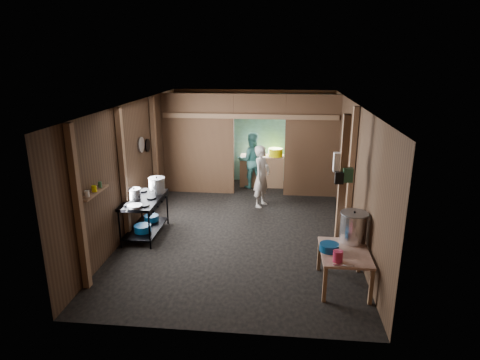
# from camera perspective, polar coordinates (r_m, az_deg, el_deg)

# --- Properties ---
(floor) EXTENTS (4.50, 7.00, 0.00)m
(floor) POSITION_cam_1_polar(r_m,az_deg,el_deg) (8.79, 0.13, -6.49)
(floor) COLOR black
(floor) RESTS_ON ground
(ceiling) EXTENTS (4.50, 7.00, 0.00)m
(ceiling) POSITION_cam_1_polar(r_m,az_deg,el_deg) (8.11, 0.14, 10.60)
(ceiling) COLOR #504C46
(ceiling) RESTS_ON ground
(wall_back) EXTENTS (4.50, 0.00, 2.60)m
(wall_back) POSITION_cam_1_polar(r_m,az_deg,el_deg) (11.76, 1.82, 6.18)
(wall_back) COLOR #452F1F
(wall_back) RESTS_ON ground
(wall_front) EXTENTS (4.50, 0.00, 2.60)m
(wall_front) POSITION_cam_1_polar(r_m,az_deg,el_deg) (5.09, -3.77, -8.67)
(wall_front) COLOR #452F1F
(wall_front) RESTS_ON ground
(wall_left) EXTENTS (0.00, 7.00, 2.60)m
(wall_left) POSITION_cam_1_polar(r_m,az_deg,el_deg) (8.86, -14.51, 2.04)
(wall_left) COLOR #452F1F
(wall_left) RESTS_ON ground
(wall_right) EXTENTS (0.00, 7.00, 2.60)m
(wall_right) POSITION_cam_1_polar(r_m,az_deg,el_deg) (8.45, 15.51, 1.24)
(wall_right) COLOR #452F1F
(wall_right) RESTS_ON ground
(partition_left) EXTENTS (1.85, 0.10, 2.60)m
(partition_left) POSITION_cam_1_polar(r_m,az_deg,el_deg) (10.67, -5.82, 4.99)
(partition_left) COLOR brown
(partition_left) RESTS_ON floor
(partition_right) EXTENTS (1.35, 0.10, 2.60)m
(partition_right) POSITION_cam_1_polar(r_m,az_deg,el_deg) (10.49, 9.96, 4.61)
(partition_right) COLOR brown
(partition_right) RESTS_ON floor
(partition_header) EXTENTS (1.30, 0.10, 0.60)m
(partition_header) POSITION_cam_1_polar(r_m,az_deg,el_deg) (10.31, 2.76, 10.27)
(partition_header) COLOR brown
(partition_header) RESTS_ON wall_back
(turquoise_panel) EXTENTS (4.40, 0.06, 2.50)m
(turquoise_panel) POSITION_cam_1_polar(r_m,az_deg,el_deg) (11.71, 1.79, 5.89)
(turquoise_panel) COLOR #78C6C6
(turquoise_panel) RESTS_ON wall_back
(back_counter) EXTENTS (1.20, 0.50, 0.85)m
(back_counter) POSITION_cam_1_polar(r_m,az_deg,el_deg) (11.41, 3.09, 1.31)
(back_counter) COLOR brown
(back_counter) RESTS_ON floor
(wall_clock) EXTENTS (0.20, 0.03, 0.20)m
(wall_clock) POSITION_cam_1_polar(r_m,az_deg,el_deg) (11.55, 3.06, 8.98)
(wall_clock) COLOR white
(wall_clock) RESTS_ON wall_back
(post_left_a) EXTENTS (0.10, 0.12, 2.60)m
(post_left_a) POSITION_cam_1_polar(r_m,az_deg,el_deg) (6.56, -21.59, -3.86)
(post_left_a) COLOR brown
(post_left_a) RESTS_ON floor
(post_left_b) EXTENTS (0.10, 0.12, 2.60)m
(post_left_b) POSITION_cam_1_polar(r_m,az_deg,el_deg) (8.11, -15.95, 0.57)
(post_left_b) COLOR brown
(post_left_b) RESTS_ON floor
(post_left_c) EXTENTS (0.10, 0.12, 2.60)m
(post_left_c) POSITION_cam_1_polar(r_m,az_deg,el_deg) (9.94, -11.81, 3.82)
(post_left_c) COLOR brown
(post_left_c) RESTS_ON floor
(post_right) EXTENTS (0.10, 0.12, 2.60)m
(post_right) POSITION_cam_1_polar(r_m,az_deg,el_deg) (8.25, 15.25, 0.89)
(post_right) COLOR brown
(post_right) RESTS_ON floor
(post_free) EXTENTS (0.12, 0.12, 2.60)m
(post_free) POSITION_cam_1_polar(r_m,az_deg,el_deg) (7.15, 14.00, -1.46)
(post_free) COLOR brown
(post_free) RESTS_ON floor
(cross_beam) EXTENTS (4.40, 0.12, 0.12)m
(cross_beam) POSITION_cam_1_polar(r_m,az_deg,el_deg) (10.31, 1.33, 8.88)
(cross_beam) COLOR brown
(cross_beam) RESTS_ON wall_left
(pan_lid_big) EXTENTS (0.03, 0.34, 0.34)m
(pan_lid_big) POSITION_cam_1_polar(r_m,az_deg,el_deg) (9.13, -13.59, 4.81)
(pan_lid_big) COLOR gray
(pan_lid_big) RESTS_ON wall_left
(pan_lid_small) EXTENTS (0.03, 0.30, 0.30)m
(pan_lid_small) POSITION_cam_1_polar(r_m,az_deg,el_deg) (9.52, -12.78, 4.73)
(pan_lid_small) COLOR black
(pan_lid_small) RESTS_ON wall_left
(wall_shelf) EXTENTS (0.14, 0.80, 0.03)m
(wall_shelf) POSITION_cam_1_polar(r_m,az_deg,el_deg) (6.94, -19.63, -1.67)
(wall_shelf) COLOR brown
(wall_shelf) RESTS_ON wall_left
(jar_white) EXTENTS (0.07, 0.07, 0.10)m
(jar_white) POSITION_cam_1_polar(r_m,az_deg,el_deg) (6.71, -20.57, -1.82)
(jar_white) COLOR white
(jar_white) RESTS_ON wall_shelf
(jar_yellow) EXTENTS (0.08, 0.08, 0.10)m
(jar_yellow) POSITION_cam_1_polar(r_m,az_deg,el_deg) (6.92, -19.68, -1.16)
(jar_yellow) COLOR #E8E105
(jar_yellow) RESTS_ON wall_shelf
(jar_green) EXTENTS (0.06, 0.06, 0.10)m
(jar_green) POSITION_cam_1_polar(r_m,az_deg,el_deg) (7.11, -18.94, -0.61)
(jar_green) COLOR #28573A
(jar_green) RESTS_ON wall_shelf
(bag_white) EXTENTS (0.22, 0.15, 0.32)m
(bag_white) POSITION_cam_1_polar(r_m,az_deg,el_deg) (7.09, 13.79, 2.44)
(bag_white) COLOR white
(bag_white) RESTS_ON post_free
(bag_green) EXTENTS (0.16, 0.12, 0.24)m
(bag_green) POSITION_cam_1_polar(r_m,az_deg,el_deg) (7.02, 14.80, 0.69)
(bag_green) COLOR #28573A
(bag_green) RESTS_ON post_free
(bag_black) EXTENTS (0.14, 0.10, 0.20)m
(bag_black) POSITION_cam_1_polar(r_m,az_deg,el_deg) (7.00, 13.67, 0.29)
(bag_black) COLOR black
(bag_black) RESTS_ON post_free
(gas_range) EXTENTS (0.69, 1.34, 0.79)m
(gas_range) POSITION_cam_1_polar(r_m,az_deg,el_deg) (8.46, -13.11, -5.02)
(gas_range) COLOR black
(gas_range) RESTS_ON floor
(prep_table) EXTENTS (0.74, 1.02, 0.60)m
(prep_table) POSITION_cam_1_polar(r_m,az_deg,el_deg) (6.75, 14.23, -11.90)
(prep_table) COLOR tan
(prep_table) RESTS_ON floor
(stove_pot_large) EXTENTS (0.40, 0.40, 0.34)m
(stove_pot_large) POSITION_cam_1_polar(r_m,az_deg,el_deg) (8.55, -11.51, -0.79)
(stove_pot_large) COLOR silver
(stove_pot_large) RESTS_ON gas_range
(stove_pot_med) EXTENTS (0.31, 0.31, 0.23)m
(stove_pot_med) POSITION_cam_1_polar(r_m,az_deg,el_deg) (8.31, -14.54, -1.93)
(stove_pot_med) COLOR silver
(stove_pot_med) RESTS_ON gas_range
(frying_pan) EXTENTS (0.39, 0.55, 0.07)m
(frying_pan) POSITION_cam_1_polar(r_m,az_deg,el_deg) (7.87, -14.46, -3.55)
(frying_pan) COLOR gray
(frying_pan) RESTS_ON gas_range
(blue_tub_front) EXTENTS (0.33, 0.33, 0.14)m
(blue_tub_front) POSITION_cam_1_polar(r_m,az_deg,el_deg) (8.37, -13.43, -6.58)
(blue_tub_front) COLOR navy
(blue_tub_front) RESTS_ON gas_range
(blue_tub_back) EXTENTS (0.30, 0.30, 0.12)m
(blue_tub_back) POSITION_cam_1_polar(r_m,az_deg,el_deg) (8.86, -12.27, -5.22)
(blue_tub_back) COLOR navy
(blue_tub_back) RESTS_ON gas_range
(stock_pot) EXTENTS (0.58, 0.58, 0.52)m
(stock_pot) POSITION_cam_1_polar(r_m,az_deg,el_deg) (6.89, 15.53, -6.42)
(stock_pot) COLOR silver
(stock_pot) RESTS_ON prep_table
(wash_basin) EXTENTS (0.38, 0.38, 0.11)m
(wash_basin) POSITION_cam_1_polar(r_m,az_deg,el_deg) (6.55, 12.34, -9.15)
(wash_basin) COLOR navy
(wash_basin) RESTS_ON prep_table
(pink_bucket) EXTENTS (0.17, 0.17, 0.17)m
(pink_bucket) POSITION_cam_1_polar(r_m,az_deg,el_deg) (6.25, 13.49, -10.31)
(pink_bucket) COLOR #B72447
(pink_bucket) RESTS_ON prep_table
(knife) EXTENTS (0.30, 0.04, 0.01)m
(knife) POSITION_cam_1_polar(r_m,az_deg,el_deg) (6.19, 14.25, -11.50)
(knife) COLOR silver
(knife) RESTS_ON prep_table
(yellow_tub) EXTENTS (0.39, 0.39, 0.22)m
(yellow_tub) POSITION_cam_1_polar(r_m,az_deg,el_deg) (11.27, 4.98, 3.87)
(yellow_tub) COLOR #E8E105
(yellow_tub) RESTS_ON back_counter
(red_cup) EXTENTS (0.13, 0.13, 0.15)m
(red_cup) POSITION_cam_1_polar(r_m,az_deg,el_deg) (11.30, 1.98, 3.78)
(red_cup) COLOR #9D4725
(red_cup) RESTS_ON back_counter
(cook) EXTENTS (0.54, 0.64, 1.49)m
(cook) POSITION_cam_1_polar(r_m,az_deg,el_deg) (9.74, 3.05, 0.51)
(cook) COLOR beige
(cook) RESTS_ON floor
(worker_back) EXTENTS (0.85, 0.72, 1.53)m
(worker_back) POSITION_cam_1_polar(r_m,az_deg,el_deg) (11.15, 1.58, 2.76)
(worker_back) COLOR teal
(worker_back) RESTS_ON floor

